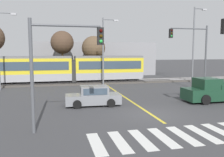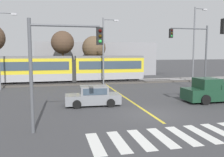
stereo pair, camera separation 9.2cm
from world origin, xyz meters
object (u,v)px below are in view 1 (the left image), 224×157
traffic_light_mid_right (194,48)px  traffic_light_near_left (58,57)px  bare_tree_east (94,48)px  sedan_crossing (93,97)px  street_lamp_east (194,41)px  street_lamp_west (0,46)px  bare_tree_west (62,43)px  pickup_truck (214,91)px  street_lamp_centre (105,48)px  light_rail_tram (73,68)px

traffic_light_mid_right → traffic_light_near_left: 16.53m
traffic_light_near_left → bare_tree_east: bare_tree_east is taller
sedan_crossing → street_lamp_east: street_lamp_east is taller
street_lamp_west → bare_tree_east: bearing=35.5°
traffic_light_near_left → street_lamp_east: bearing=41.8°
street_lamp_west → bare_tree_west: 10.53m
pickup_truck → traffic_light_mid_right: size_ratio=0.80×
street_lamp_east → traffic_light_mid_right: bearing=-122.2°
sedan_crossing → street_lamp_east: 19.07m
pickup_truck → traffic_light_near_left: size_ratio=0.93×
sedan_crossing → street_lamp_west: 13.62m
street_lamp_west → traffic_light_near_left: bearing=-69.0°
bare_tree_east → street_lamp_east: bearing=-31.3°
traffic_light_mid_right → street_lamp_east: bearing=57.8°
sedan_crossing → street_lamp_west: bearing=131.1°
sedan_crossing → bare_tree_east: size_ratio=0.65×
pickup_truck → sedan_crossing: bearing=175.3°
street_lamp_centre → bare_tree_west: 8.78m
street_lamp_centre → street_lamp_west: bearing=-176.4°
traffic_light_mid_right → bare_tree_east: 16.34m
traffic_light_mid_right → pickup_truck: bearing=-101.5°
traffic_light_near_left → street_lamp_centre: (5.72, 16.04, 0.77)m
bare_tree_east → traffic_light_near_left: bearing=-103.3°
traffic_light_mid_right → sedan_crossing: bearing=-161.1°
bare_tree_east → street_lamp_centre: bearing=-88.6°
pickup_truck → traffic_light_near_left: (-12.73, -4.69, 3.04)m
bare_tree_west → street_lamp_east: bearing=-23.5°
street_lamp_east → bare_tree_west: 18.50m
sedan_crossing → traffic_light_mid_right: bearing=18.9°
pickup_truck → traffic_light_near_left: traffic_light_near_left is taller
sedan_crossing → street_lamp_east: size_ratio=0.43×
traffic_light_near_left → bare_tree_east: 24.12m
light_rail_tram → sedan_crossing: bearing=-87.5°
bare_tree_east → street_lamp_west: bearing=-144.5°
bare_tree_west → bare_tree_east: size_ratio=1.10×
light_rail_tram → sedan_crossing: light_rail_tram is taller
street_lamp_east → bare_tree_east: size_ratio=1.53×
pickup_truck → traffic_light_near_left: 13.90m
light_rail_tram → traffic_light_mid_right: traffic_light_mid_right is taller
street_lamp_west → bare_tree_east: 14.03m
traffic_light_near_left → street_lamp_centre: street_lamp_centre is taller
traffic_light_mid_right → traffic_light_near_left: bearing=-145.8°
street_lamp_west → bare_tree_west: bearing=49.8°
street_lamp_west → street_lamp_east: (23.76, 0.65, 0.73)m
street_lamp_centre → bare_tree_east: street_lamp_centre is taller
street_lamp_centre → bare_tree_east: bearing=91.4°
pickup_truck → bare_tree_west: size_ratio=0.75×
traffic_light_near_left → traffic_light_mid_right: bearing=34.2°
pickup_truck → bare_tree_east: size_ratio=0.83×
traffic_light_mid_right → bare_tree_east: size_ratio=1.04×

